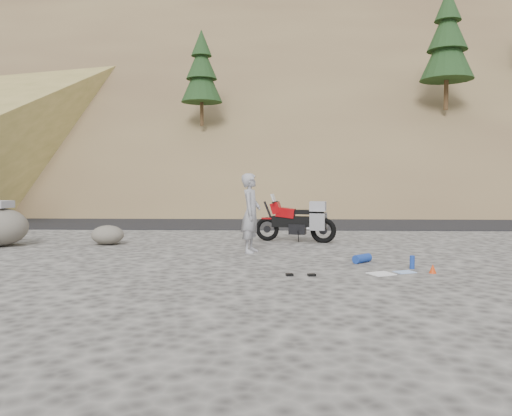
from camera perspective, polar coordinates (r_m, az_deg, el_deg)
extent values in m
plane|color=#3D3A38|center=(10.38, 5.04, -5.78)|extent=(140.00, 140.00, 0.00)
cube|color=black|center=(19.31, 3.59, -1.50)|extent=(120.00, 7.00, 0.05)
cube|color=brown|center=(40.80, 5.63, 12.37)|extent=(110.00, 51.90, 46.72)
cube|color=brown|center=(40.85, 5.64, 12.78)|extent=(110.00, 43.28, 36.46)
cube|color=brown|center=(61.53, 4.42, 15.01)|extent=(120.00, 40.00, 30.00)
cylinder|color=#382514|center=(24.68, -6.21, 10.96)|extent=(0.17, 0.17, 1.40)
cone|color=black|center=(24.93, -6.24, 14.48)|extent=(2.00, 2.00, 2.25)
cone|color=black|center=(25.11, -6.25, 16.39)|extent=(1.50, 1.50, 1.76)
cone|color=black|center=(25.31, -6.26, 18.27)|extent=(1.00, 1.00, 1.26)
cylinder|color=#382514|center=(26.98, 20.91, 12.36)|extent=(0.22, 0.22, 1.82)
cone|color=black|center=(27.37, 21.00, 16.51)|extent=(2.60, 2.60, 2.92)
cone|color=black|center=(27.65, 21.05, 18.74)|extent=(1.95, 1.95, 2.28)
cone|color=black|center=(27.96, 21.11, 20.93)|extent=(1.30, 1.30, 1.64)
torus|color=black|center=(13.18, 1.29, -2.42)|extent=(0.64, 0.25, 0.63)
cylinder|color=black|center=(13.18, 1.29, -2.42)|extent=(0.20, 0.10, 0.19)
torus|color=black|center=(12.93, 7.69, -2.57)|extent=(0.68, 0.27, 0.67)
cylinder|color=black|center=(12.93, 7.69, -2.57)|extent=(0.22, 0.12, 0.21)
cylinder|color=black|center=(13.13, 1.62, -0.90)|extent=(0.36, 0.13, 0.77)
cylinder|color=black|center=(13.08, 2.19, 0.68)|extent=(0.17, 0.59, 0.04)
cube|color=black|center=(13.02, 4.36, -1.57)|extent=(1.17, 0.47, 0.29)
cube|color=black|center=(13.02, 4.77, -2.42)|extent=(0.48, 0.37, 0.27)
cube|color=#92080B|center=(13.04, 3.42, -0.51)|extent=(0.55, 0.39, 0.30)
cube|color=#92080B|center=(13.08, 2.31, 0.01)|extent=(0.35, 0.38, 0.34)
cube|color=silver|center=(13.08, 2.03, 1.10)|extent=(0.17, 0.30, 0.24)
cube|color=black|center=(12.96, 5.40, -0.46)|extent=(0.56, 0.32, 0.11)
cube|color=black|center=(12.91, 6.99, -0.65)|extent=(0.36, 0.24, 0.10)
cube|color=silver|center=(12.67, 7.01, -1.60)|extent=(0.40, 0.19, 0.43)
cube|color=silver|center=(13.17, 7.29, -1.41)|extent=(0.40, 0.19, 0.43)
cube|color=#959499|center=(12.90, 7.08, 0.19)|extent=(0.46, 0.40, 0.25)
cube|color=#92080B|center=(13.15, 1.29, -1.18)|extent=(0.30, 0.17, 0.04)
cylinder|color=black|center=(12.86, 4.85, -3.22)|extent=(0.07, 0.20, 0.35)
cylinder|color=silver|center=(12.81, 6.78, -2.31)|extent=(0.44, 0.18, 0.12)
imported|color=#959499|center=(11.19, -0.58, -5.10)|extent=(0.54, 0.71, 1.76)
ellipsoid|color=#5B564E|center=(13.01, -16.60, -2.97)|extent=(0.94, 0.87, 0.48)
cube|color=white|center=(8.96, 14.11, -7.30)|extent=(0.51, 0.48, 0.01)
cylinder|color=navy|center=(10.05, 12.03, -5.66)|extent=(0.43, 0.42, 0.17)
cylinder|color=navy|center=(9.61, 17.42, -5.93)|extent=(0.10, 0.10, 0.24)
cone|color=red|center=(9.29, 19.55, -6.55)|extent=(0.15, 0.15, 0.16)
cube|color=black|center=(8.58, 6.38, -7.61)|extent=(0.15, 0.12, 0.04)
cube|color=black|center=(8.56, 3.85, -7.61)|extent=(0.14, 0.11, 0.04)
cube|color=#99B9EC|center=(9.23, 16.63, -7.02)|extent=(0.40, 0.35, 0.01)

